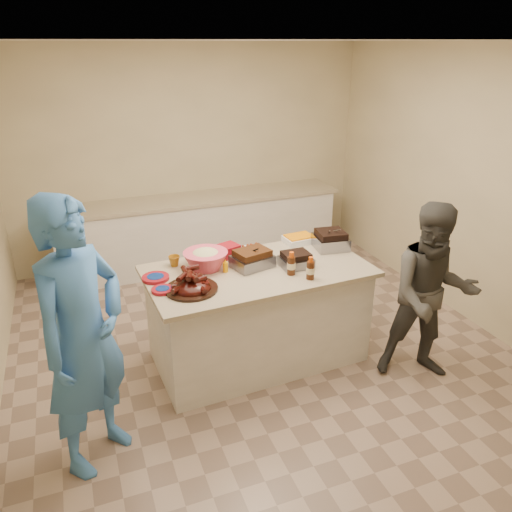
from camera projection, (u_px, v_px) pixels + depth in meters
name	position (u px, v px, depth m)	size (l,w,h in m)	color
room	(263.00, 352.00, 4.70)	(4.50, 5.00, 2.70)	#CCBB8E
back_counter	(200.00, 231.00, 6.40)	(3.60, 0.64, 0.90)	silver
island	(258.00, 357.00, 4.63)	(1.90, 1.00, 0.90)	silver
rib_platter	(192.00, 290.00, 3.91)	(0.42, 0.42, 0.17)	#380B06
pulled_pork_tray	(252.00, 267.00, 4.31)	(0.33, 0.25, 0.10)	#47230F
brisket_tray	(296.00, 266.00, 4.32)	(0.26, 0.22, 0.08)	black
roasting_pan	(330.00, 248.00, 4.70)	(0.29, 0.29, 0.12)	gray
coleslaw_bowl	(206.00, 269.00, 4.27)	(0.38, 0.38, 0.26)	#E04760
sausage_plate	(250.00, 252.00, 4.60)	(0.30, 0.30, 0.05)	silver
mac_cheese_dish	(299.00, 242.00, 4.83)	(0.28, 0.21, 0.08)	orange
bbq_bottle_a	(291.00, 274.00, 4.17)	(0.07, 0.07, 0.20)	#391A0B
bbq_bottle_b	(310.00, 279.00, 4.09)	(0.07, 0.07, 0.19)	#391A0B
mustard_bottle	(225.00, 272.00, 4.21)	(0.04, 0.04, 0.12)	#FDA600
sauce_bowl	(242.00, 260.00, 4.44)	(0.15, 0.05, 0.15)	silver
plate_stack_large	(156.00, 279.00, 4.08)	(0.22, 0.22, 0.03)	maroon
plate_stack_small	(163.00, 291.00, 3.89)	(0.17, 0.17, 0.02)	maroon
plastic_cup	(175.00, 266.00, 4.32)	(0.10, 0.09, 0.10)	#986212
basket_stack	(227.00, 256.00, 4.51)	(0.22, 0.16, 0.11)	maroon
guest_blue	(102.00, 453.00, 3.55)	(0.70, 1.91, 0.46)	#3D7AC6
guest_gray	(419.00, 372.00, 4.41)	(0.76, 1.56, 0.59)	#45433E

